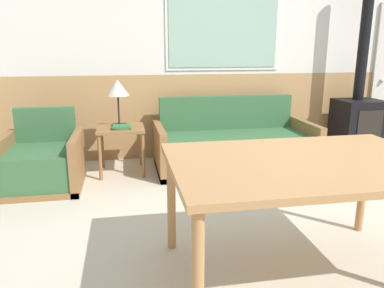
{
  "coord_description": "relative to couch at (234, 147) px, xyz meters",
  "views": [
    {
      "loc": [
        -1.35,
        -2.2,
        1.41
      ],
      "look_at": [
        -0.73,
        1.18,
        0.53
      ],
      "focal_mm": 35.0,
      "sensor_mm": 36.0,
      "label": 1
    }
  ],
  "objects": [
    {
      "name": "ground_plane",
      "position": [
        0.06,
        -2.01,
        -0.25
      ],
      "size": [
        16.0,
        16.0,
        0.0
      ],
      "primitive_type": "plane",
      "color": "beige"
    },
    {
      "name": "wood_stove",
      "position": [
        1.74,
        0.18,
        0.34
      ],
      "size": [
        0.56,
        0.51,
        2.4
      ],
      "color": "black",
      "rests_on": "ground_plane"
    },
    {
      "name": "couch",
      "position": [
        0.0,
        0.0,
        0.0
      ],
      "size": [
        1.88,
        0.89,
        0.82
      ],
      "color": "olive",
      "rests_on": "ground_plane"
    },
    {
      "name": "table_lamp",
      "position": [
        -1.35,
        0.14,
        0.71
      ],
      "size": [
        0.26,
        0.26,
        0.53
      ],
      "color": "#262628",
      "rests_on": "side_table"
    },
    {
      "name": "wall_back",
      "position": [
        0.06,
        0.62,
        1.13
      ],
      "size": [
        7.2,
        0.09,
        2.7
      ],
      "color": "tan",
      "rests_on": "ground_plane"
    },
    {
      "name": "side_table",
      "position": [
        -1.33,
        0.04,
        0.2
      ],
      "size": [
        0.53,
        0.53,
        0.54
      ],
      "color": "olive",
      "rests_on": "ground_plane"
    },
    {
      "name": "book_stack",
      "position": [
        -1.32,
        -0.05,
        0.31
      ],
      "size": [
        0.2,
        0.14,
        0.04
      ],
      "color": "white",
      "rests_on": "side_table"
    },
    {
      "name": "armchair",
      "position": [
        -2.14,
        -0.29,
        0.0
      ],
      "size": [
        0.79,
        0.82,
        0.79
      ],
      "rotation": [
        0.0,
        0.0,
        0.21
      ],
      "color": "olive",
      "rests_on": "ground_plane"
    },
    {
      "name": "dining_table",
      "position": [
        -0.24,
        -2.24,
        0.45
      ],
      "size": [
        1.62,
        1.08,
        0.77
      ],
      "color": "#B27F4C",
      "rests_on": "ground_plane"
    }
  ]
}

